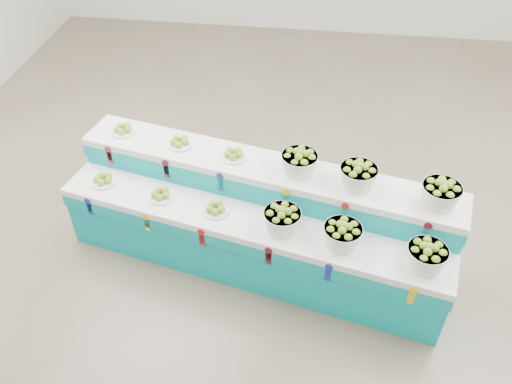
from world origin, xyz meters
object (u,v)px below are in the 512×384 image
display_stand (256,220)px  basket_lower_left (282,219)px  plate_upper_mid (180,142)px  basket_upper_right (441,194)px

display_stand → basket_lower_left: (0.27, -0.30, 0.33)m
display_stand → plate_upper_mid: (-0.81, 0.42, 0.56)m
plate_upper_mid → basket_upper_right: size_ratio=0.73×
basket_lower_left → basket_upper_right: bearing=7.8°
basket_lower_left → basket_upper_right: size_ratio=1.00×
basket_lower_left → basket_upper_right: basket_upper_right is taller
display_stand → basket_upper_right: size_ratio=11.20×
basket_lower_left → display_stand: bearing=132.6°
basket_upper_right → basket_lower_left: bearing=-172.2°
display_stand → basket_upper_right: bearing=8.3°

